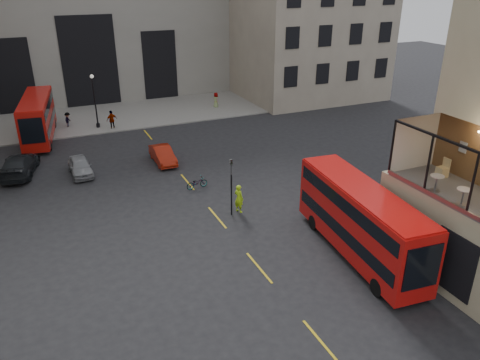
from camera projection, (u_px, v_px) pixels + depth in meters
name	position (u px, v px, depth m)	size (l,w,h in m)	color
ground	(361.00, 330.00, 20.34)	(140.00, 140.00, 0.00)	black
host_frontage	(479.00, 252.00, 21.84)	(3.00, 11.00, 4.50)	tan
gateway	(79.00, 17.00, 54.64)	(35.00, 10.60, 18.00)	gray
building_right	(299.00, 6.00, 56.86)	(16.60, 18.60, 20.00)	#9E9380
pavement_far	(93.00, 117.00, 49.75)	(40.00, 12.00, 0.12)	slate
traffic_light_near	(231.00, 180.00, 28.98)	(0.16, 0.20, 3.80)	black
street_lamp_b	(95.00, 105.00, 45.46)	(0.36, 0.36, 5.33)	black
bus_near	(360.00, 218.00, 24.91)	(3.21, 10.14, 3.98)	red
bus_far	(38.00, 116.00, 42.60)	(3.48, 10.04, 3.92)	#B1120C
car_a	(80.00, 166.00, 35.67)	(1.55, 3.85, 1.31)	gray
car_b	(163.00, 155.00, 37.88)	(1.40, 4.01, 1.32)	#9D1A09
car_c	(19.00, 165.00, 35.60)	(2.19, 5.38, 1.56)	black
bicycle	(197.00, 183.00, 33.47)	(0.56, 1.60, 0.84)	gray
cyclist	(239.00, 198.00, 29.97)	(0.69, 0.45, 1.89)	#B3ED19
pedestrian_b	(68.00, 120.00, 46.30)	(1.01, 0.58, 1.56)	gray
pedestrian_c	(112.00, 120.00, 45.79)	(1.11, 0.46, 1.89)	gray
pedestrian_d	(216.00, 100.00, 53.06)	(0.86, 0.56, 1.75)	gray
cafe_table_mid	(463.00, 194.00, 20.97)	(0.62, 0.62, 0.78)	silver
cafe_table_far	(437.00, 181.00, 22.26)	(0.65, 0.65, 0.81)	beige
cafe_chair_d	(442.00, 171.00, 23.94)	(0.49, 0.49, 0.98)	#D4B77A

